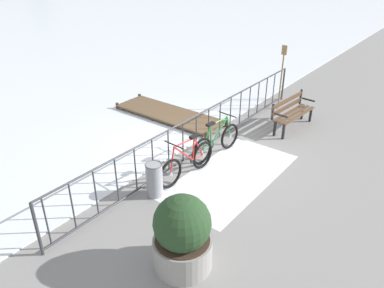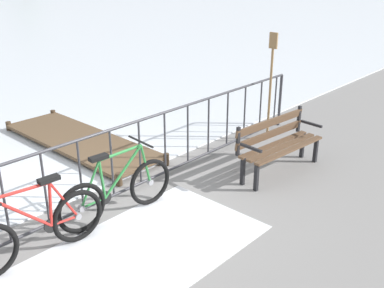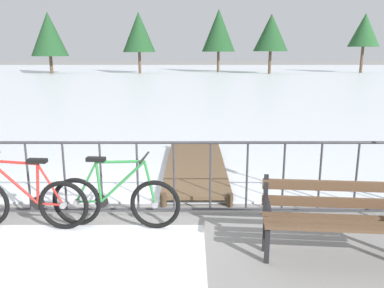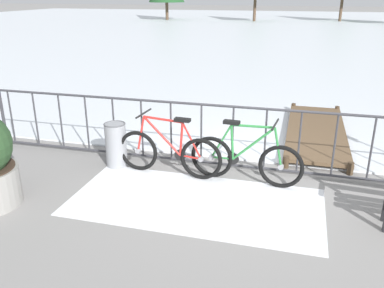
{
  "view_description": "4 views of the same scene",
  "coord_description": "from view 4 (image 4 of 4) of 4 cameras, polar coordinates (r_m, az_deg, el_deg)",
  "views": [
    {
      "loc": [
        -6.71,
        -4.81,
        4.54
      ],
      "look_at": [
        -0.86,
        -0.34,
        0.66
      ],
      "focal_mm": 35.23,
      "sensor_mm": 36.0,
      "label": 1
    },
    {
      "loc": [
        -3.15,
        -4.6,
        3.14
      ],
      "look_at": [
        1.03,
        -0.78,
        0.84
      ],
      "focal_mm": 42.31,
      "sensor_mm": 36.0,
      "label": 2
    },
    {
      "loc": [
        1.01,
        -5.25,
        2.28
      ],
      "look_at": [
        1.04,
        0.14,
        1.0
      ],
      "focal_mm": 37.02,
      "sensor_mm": 36.0,
      "label": 3
    },
    {
      "loc": [
        0.7,
        -5.95,
        2.7
      ],
      "look_at": [
        -0.76,
        -0.58,
        0.6
      ],
      "focal_mm": 37.95,
      "sensor_mm": 36.0,
      "label": 4
    }
  ],
  "objects": [
    {
      "name": "railing_fence",
      "position": [
        6.37,
        7.98,
        0.8
      ],
      "size": [
        9.06,
        0.06,
        1.07
      ],
      "color": "#38383D",
      "rests_on": "ground"
    },
    {
      "name": "bicycle_second",
      "position": [
        6.27,
        -3.26,
        -1.21
      ],
      "size": [
        1.71,
        0.52,
        0.97
      ],
      "color": "black",
      "rests_on": "ground"
    },
    {
      "name": "frozen_pond",
      "position": [
        34.47,
        14.53,
        15.59
      ],
      "size": [
        80.0,
        56.0,
        0.03
      ],
      "primitive_type": "cube",
      "color": "silver",
      "rests_on": "ground"
    },
    {
      "name": "ground_plane",
      "position": [
        6.58,
        7.74,
        -3.79
      ],
      "size": [
        160.0,
        160.0,
        0.0
      ],
      "primitive_type": "plane",
      "color": "gray"
    },
    {
      "name": "trash_bin",
      "position": [
        6.7,
        -10.65,
        -0.05
      ],
      "size": [
        0.35,
        0.35,
        0.73
      ],
      "color": "gray",
      "rests_on": "ground"
    },
    {
      "name": "snow_patch",
      "position": [
        5.61,
        0.47,
        -8.1
      ],
      "size": [
        3.42,
        1.67,
        0.01
      ],
      "primitive_type": "cube",
      "color": "white",
      "rests_on": "ground"
    },
    {
      "name": "wooden_dock",
      "position": [
        8.38,
        17.04,
        1.79
      ],
      "size": [
        1.1,
        3.52,
        0.2
      ],
      "color": "brown",
      "rests_on": "ground"
    },
    {
      "name": "bicycle_near_railing",
      "position": [
        6.06,
        7.48,
        -2.16
      ],
      "size": [
        1.71,
        0.52,
        0.97
      ],
      "color": "black",
      "rests_on": "ground"
    }
  ]
}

